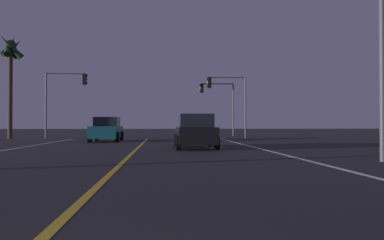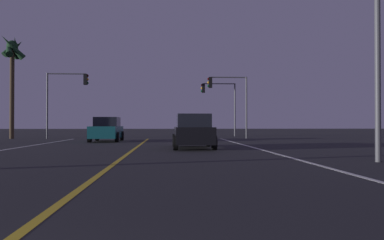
% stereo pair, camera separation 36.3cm
% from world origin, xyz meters
% --- Properties ---
extents(lane_edge_right, '(0.16, 36.18, 0.01)m').
position_xyz_m(lane_edge_right, '(6.01, 12.09, 0.00)').
color(lane_edge_right, silver).
rests_on(lane_edge_right, ground).
extents(lane_center_divider, '(0.16, 36.18, 0.01)m').
position_xyz_m(lane_center_divider, '(0.00, 12.09, 0.00)').
color(lane_center_divider, gold).
rests_on(lane_center_divider, ground).
extents(car_oncoming, '(2.02, 4.30, 1.70)m').
position_xyz_m(car_oncoming, '(-2.65, 25.76, 0.82)').
color(car_oncoming, black).
rests_on(car_oncoming, ground).
extents(car_lead_same_lane, '(2.02, 4.30, 1.70)m').
position_xyz_m(car_lead_same_lane, '(2.88, 17.88, 0.82)').
color(car_lead_same_lane, black).
rests_on(car_lead_same_lane, ground).
extents(traffic_light_near_right, '(3.41, 0.36, 5.24)m').
position_xyz_m(traffic_light_near_right, '(6.65, 30.68, 3.92)').
color(traffic_light_near_right, '#4C4C51').
rests_on(traffic_light_near_right, ground).
extents(traffic_light_near_left, '(3.43, 0.36, 5.42)m').
position_xyz_m(traffic_light_near_left, '(-6.67, 30.68, 4.04)').
color(traffic_light_near_left, '#4C4C51').
rests_on(traffic_light_near_left, ground).
extents(traffic_light_far_right, '(3.48, 0.36, 5.29)m').
position_xyz_m(traffic_light_far_right, '(6.63, 36.18, 3.96)').
color(traffic_light_far_right, '#4C4C51').
rests_on(traffic_light_far_right, ground).
extents(street_lamp_right_near, '(2.35, 0.44, 7.78)m').
position_xyz_m(street_lamp_right_near, '(7.73, 10.72, 4.97)').
color(street_lamp_right_near, '#4C4C51').
rests_on(street_lamp_right_near, ground).
extents(palm_tree_left_far, '(2.20, 2.23, 8.65)m').
position_xyz_m(palm_tree_left_far, '(-11.34, 31.27, 6.85)').
color(palm_tree_left_far, '#473826').
rests_on(palm_tree_left_far, ground).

